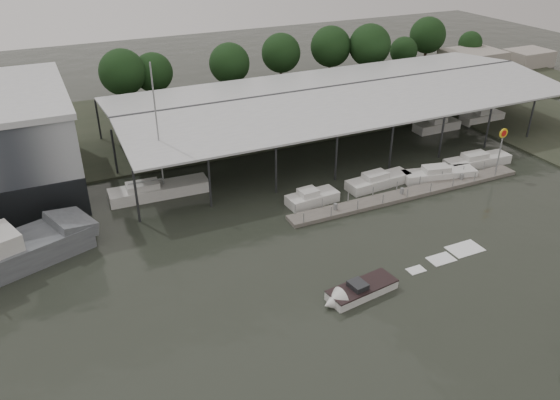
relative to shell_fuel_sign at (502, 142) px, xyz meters
name	(u,v)px	position (x,y,z in m)	size (l,w,h in m)	color
ground	(333,284)	(-27.00, -9.99, -3.93)	(200.00, 200.00, 0.00)	#242921
land_strip_far	(185,120)	(-27.00, 32.01, -3.83)	(140.00, 30.00, 0.30)	#333729
covered_boat_shed	(341,90)	(-10.00, 18.01, 2.20)	(58.24, 24.00, 6.96)	silver
floating_dock	(409,193)	(-12.00, 0.01, -3.72)	(28.00, 2.00, 1.40)	slate
shell_fuel_sign	(502,142)	(0.00, 0.00, 0.00)	(1.10, 0.18, 5.55)	gray
distant_commercial_buildings	(490,60)	(32.03, 34.70, -2.08)	(22.00, 8.00, 4.00)	gray
white_sailboat	(158,190)	(-36.07, 11.12, -3.27)	(10.41, 3.01, 14.24)	silver
speedboat_underway	(356,292)	(-26.14, -12.12, -3.53)	(17.51, 4.24, 2.00)	silver
moored_cruiser_0	(312,198)	(-22.16, 2.84, -3.31)	(5.53, 2.56, 1.70)	silver
moored_cruiser_1	(378,181)	(-13.75, 3.27, -3.31)	(7.71, 2.76, 1.70)	silver
moored_cruiser_2	(438,174)	(-6.70, 1.81, -3.31)	(8.56, 3.96, 1.70)	silver
moored_cruiser_3	(477,161)	(-0.24, 2.83, -3.31)	(8.41, 2.64, 1.70)	silver
horizon_tree_line	(306,53)	(-4.71, 37.89, 2.30)	(69.84, 10.73, 10.32)	#2F2015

